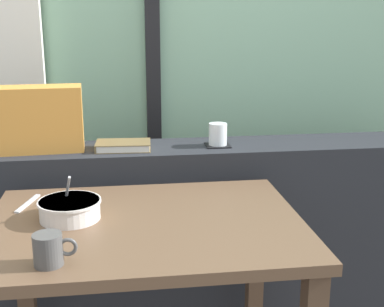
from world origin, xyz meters
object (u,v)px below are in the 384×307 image
breakfast_table (146,255)px  ceramic_mug (49,250)px  soup_bowl (70,209)px  fork_utensil (28,203)px  coaster_square (218,145)px  juice_glass (218,135)px  throw_pillow (42,119)px  closed_book (123,146)px

breakfast_table → ceramic_mug: bearing=-135.0°
soup_bowl → fork_utensil: (-0.15, 0.15, -0.03)m
coaster_square → juice_glass: (0.00, 0.00, 0.04)m
throw_pillow → fork_utensil: throw_pillow is taller
closed_book → throw_pillow: 0.34m
coaster_square → closed_book: 0.39m
fork_utensil → throw_pillow: bearing=103.9°
coaster_square → closed_book: (-0.39, -0.01, 0.01)m
coaster_square → soup_bowl: bearing=-138.0°
closed_book → breakfast_table: bearing=-83.7°
breakfast_table → fork_utensil: (-0.39, 0.20, 0.12)m
juice_glass → closed_book: size_ratio=0.40×
ceramic_mug → soup_bowl: bearing=85.4°
coaster_square → fork_utensil: bearing=-153.7°
throw_pillow → fork_utensil: 0.43m
juice_glass → soup_bowl: juice_glass is taller
closed_book → ceramic_mug: (-0.20, -0.81, -0.06)m
throw_pillow → fork_utensil: bearing=-91.6°
ceramic_mug → fork_utensil: bearing=105.6°
soup_bowl → coaster_square: bearing=42.0°
juice_glass → throw_pillow: throw_pillow is taller
throw_pillow → ceramic_mug: (0.12, -0.84, -0.18)m
coaster_square → throw_pillow: size_ratio=0.31×
coaster_square → juice_glass: juice_glass is taller
soup_bowl → ceramic_mug: bearing=-94.6°
juice_glass → throw_pillow: 0.72m
closed_book → ceramic_mug: bearing=-103.7°
juice_glass → closed_book: bearing=-179.1°
coaster_square → juice_glass: 0.04m
fork_utensil → ceramic_mug: (0.13, -0.46, 0.04)m
soup_bowl → fork_utensil: 0.22m
juice_glass → throw_pillow: (-0.71, 0.02, 0.08)m
breakfast_table → soup_bowl: bearing=167.5°
ceramic_mug → juice_glass: bearing=54.2°
coaster_square → fork_utensil: size_ratio=0.59×
fork_utensil → juice_glass: bearing=41.8°
coaster_square → ceramic_mug: bearing=-125.8°
soup_bowl → ceramic_mug: size_ratio=1.75×
coaster_square → ceramic_mug: 1.01m
breakfast_table → coaster_square: coaster_square is taller
closed_book → fork_utensil: closed_book is taller
breakfast_table → coaster_square: bearing=59.4°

